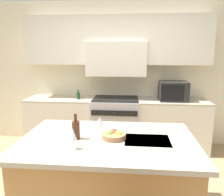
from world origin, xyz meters
TOP-DOWN VIEW (x-y plane):
  - back_cabinetry at (0.00, 2.00)m, footprint 10.00×0.46m
  - back_counter at (0.00, 1.75)m, footprint 3.29×0.62m
  - range_stove at (-0.00, 1.73)m, footprint 0.85×0.70m
  - microwave at (1.02, 1.75)m, footprint 0.48×0.40m
  - kitchen_island at (0.05, -0.10)m, footprint 1.73×1.09m
  - wine_bottle at (-0.26, -0.13)m, footprint 0.08×0.08m
  - wine_glass_near at (-0.23, -0.36)m, footprint 0.07×0.07m
  - wine_glass_far at (-0.04, 0.02)m, footprint 0.07×0.07m
  - fruit_bowl at (0.11, -0.08)m, footprint 0.24×0.24m
  - oil_bottle_on_counter at (-0.68, 1.70)m, footprint 0.06×0.06m

SIDE VIEW (x-z plane):
  - back_counter at x=0.00m, z-range 0.00..0.93m
  - kitchen_island at x=0.05m, z-range 0.00..0.93m
  - range_stove at x=0.00m, z-range 0.00..0.95m
  - fruit_bowl at x=0.11m, z-range 0.92..1.00m
  - oil_bottle_on_counter at x=-0.68m, z-range 0.91..1.09m
  - wine_bottle at x=-0.26m, z-range 0.90..1.16m
  - wine_glass_near at x=-0.23m, z-range 0.96..1.16m
  - wine_glass_far at x=-0.04m, z-range 0.96..1.16m
  - microwave at x=1.02m, z-range 0.93..1.27m
  - back_cabinetry at x=0.00m, z-range 0.24..2.94m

